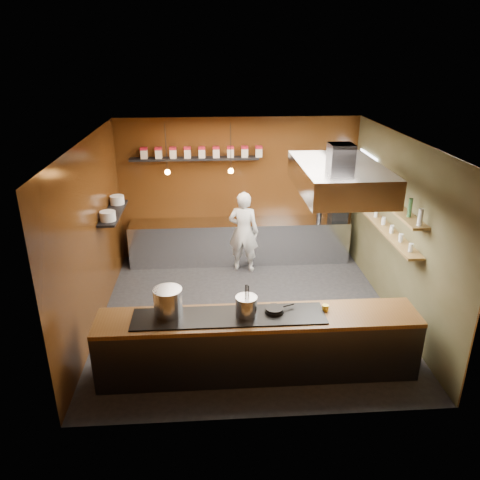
{
  "coord_description": "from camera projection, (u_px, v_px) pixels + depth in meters",
  "views": [
    {
      "loc": [
        -0.62,
        -7.02,
        4.29
      ],
      "look_at": [
        -0.11,
        0.4,
        1.21
      ],
      "focal_mm": 35.0,
      "sensor_mm": 36.0,
      "label": 1
    }
  ],
  "objects": [
    {
      "name": "pendant_right",
      "position": [
        231.0,
        168.0,
        8.88
      ],
      "size": [
        0.1,
        0.1,
        0.95
      ],
      "color": "black",
      "rests_on": "ceiling"
    },
    {
      "name": "frying_pan",
      "position": [
        275.0,
        310.0,
        6.37
      ],
      "size": [
        0.42,
        0.27,
        0.07
      ],
      "color": "black",
      "rests_on": "pass_counter"
    },
    {
      "name": "left_wall",
      "position": [
        92.0,
        237.0,
        7.42
      ],
      "size": [
        0.0,
        5.0,
        5.0
      ],
      "primitive_type": "plane",
      "rotation": [
        1.57,
        0.0,
        1.57
      ],
      "color": "#3E210B",
      "rests_on": "ground"
    },
    {
      "name": "utensil_crock",
      "position": [
        247.0,
        306.0,
        6.32
      ],
      "size": [
        0.16,
        0.16,
        0.2
      ],
      "primitive_type": "cylinder",
      "rotation": [
        0.0,
        0.0,
        0.01
      ],
      "color": "silver",
      "rests_on": "pass_counter"
    },
    {
      "name": "ceiling",
      "position": [
        249.0,
        140.0,
        7.0
      ],
      "size": [
        5.0,
        5.0,
        0.0
      ],
      "primitive_type": "plane",
      "rotation": [
        3.14,
        0.0,
        0.0
      ],
      "color": "silver",
      "rests_on": "back_wall"
    },
    {
      "name": "bottle_shelf_upper",
      "position": [
        386.0,
        199.0,
        7.84
      ],
      "size": [
        0.26,
        2.8,
        0.04
      ],
      "primitive_type": "cube",
      "color": "brown",
      "rests_on": "right_wall"
    },
    {
      "name": "stockpot_large",
      "position": [
        168.0,
        302.0,
        6.26
      ],
      "size": [
        0.41,
        0.41,
        0.38
      ],
      "primitive_type": "cylinder",
      "rotation": [
        0.0,
        0.0,
        0.05
      ],
      "color": "silver",
      "rests_on": "pass_counter"
    },
    {
      "name": "espresso_machine",
      "position": [
        338.0,
        211.0,
        9.91
      ],
      "size": [
        0.36,
        0.34,
        0.35
      ],
      "primitive_type": "cube",
      "rotation": [
        0.0,
        0.0,
        0.03
      ],
      "color": "black",
      "rests_on": "prep_counter"
    },
    {
      "name": "pendant_left",
      "position": [
        167.0,
        169.0,
        8.81
      ],
      "size": [
        0.1,
        0.1,
        0.95
      ],
      "color": "black",
      "rests_on": "ceiling"
    },
    {
      "name": "plate_shelf",
      "position": [
        113.0,
        213.0,
        8.33
      ],
      "size": [
        0.3,
        1.4,
        0.04
      ],
      "primitive_type": "cube",
      "color": "black",
      "rests_on": "left_wall"
    },
    {
      "name": "plate_stacks",
      "position": [
        113.0,
        208.0,
        8.29
      ],
      "size": [
        0.26,
        1.16,
        0.16
      ],
      "color": "silver",
      "rests_on": "plate_shelf"
    },
    {
      "name": "wine_glasses",
      "position": [
        384.0,
        221.0,
        7.99
      ],
      "size": [
        0.07,
        2.37,
        0.13
      ],
      "color": "silver",
      "rests_on": "bottle_shelf_lower"
    },
    {
      "name": "floor",
      "position": [
        248.0,
        313.0,
        8.15
      ],
      "size": [
        5.0,
        5.0,
        0.0
      ],
      "primitive_type": "plane",
      "color": "black",
      "rests_on": "ground"
    },
    {
      "name": "stockpot_small",
      "position": [
        246.0,
        306.0,
        6.25
      ],
      "size": [
        0.31,
        0.31,
        0.28
      ],
      "primitive_type": "cylinder",
      "rotation": [
        0.0,
        0.0,
        0.06
      ],
      "color": "silver",
      "rests_on": "pass_counter"
    },
    {
      "name": "chef",
      "position": [
        244.0,
        232.0,
        9.42
      ],
      "size": [
        0.7,
        0.55,
        1.68
      ],
      "primitive_type": "imported",
      "rotation": [
        0.0,
        0.0,
        2.87
      ],
      "color": "silver",
      "rests_on": "floor"
    },
    {
      "name": "prep_counter",
      "position": [
        240.0,
        241.0,
        9.98
      ],
      "size": [
        4.6,
        0.65,
        0.9
      ],
      "primitive_type": "cube",
      "color": "silver",
      "rests_on": "floor"
    },
    {
      "name": "back_wall",
      "position": [
        239.0,
        189.0,
        9.88
      ],
      "size": [
        5.0,
        0.0,
        5.0
      ],
      "primitive_type": "plane",
      "rotation": [
        1.57,
        0.0,
        0.0
      ],
      "color": "#3E210B",
      "rests_on": "ground"
    },
    {
      "name": "tin_shelf",
      "position": [
        195.0,
        159.0,
        9.43
      ],
      "size": [
        2.6,
        0.26,
        0.04
      ],
      "primitive_type": "cube",
      "color": "black",
      "rests_on": "back_wall"
    },
    {
      "name": "bottle_shelf_lower",
      "position": [
        383.0,
        226.0,
        8.02
      ],
      "size": [
        0.26,
        2.8,
        0.04
      ],
      "primitive_type": "cube",
      "color": "brown",
      "rests_on": "right_wall"
    },
    {
      "name": "storage_tins",
      "position": [
        202.0,
        152.0,
        9.39
      ],
      "size": [
        2.43,
        0.13,
        0.22
      ],
      "color": "beige",
      "rests_on": "tin_shelf"
    },
    {
      "name": "butter_jar",
      "position": [
        325.0,
        308.0,
        6.44
      ],
      "size": [
        0.11,
        0.11,
        0.08
      ],
      "primitive_type": "cylinder",
      "rotation": [
        0.0,
        0.0,
        0.23
      ],
      "color": "yellow",
      "rests_on": "pass_counter"
    },
    {
      "name": "extractor_hood",
      "position": [
        339.0,
        177.0,
        6.9
      ],
      "size": [
        1.2,
        2.0,
        0.72
      ],
      "color": "#38383D",
      "rests_on": "ceiling"
    },
    {
      "name": "bottles",
      "position": [
        387.0,
        191.0,
        7.78
      ],
      "size": [
        0.06,
        2.66,
        0.24
      ],
      "color": "silver",
      "rests_on": "bottle_shelf_upper"
    },
    {
      "name": "right_wall",
      "position": [
        399.0,
        229.0,
        7.73
      ],
      "size": [
        0.0,
        5.0,
        5.0
      ],
      "primitive_type": "plane",
      "rotation": [
        1.57,
        0.0,
        -1.57
      ],
      "color": "#424125",
      "rests_on": "ground"
    },
    {
      "name": "window_pane",
      "position": [
        366.0,
        179.0,
        9.14
      ],
      "size": [
        0.0,
        1.0,
        1.0
      ],
      "primitive_type": "plane",
      "rotation": [
        1.57,
        0.0,
        -1.57
      ],
      "color": "white",
      "rests_on": "right_wall"
    },
    {
      "name": "pass_counter",
      "position": [
        258.0,
        344.0,
        6.49
      ],
      "size": [
        4.4,
        0.72,
        0.94
      ],
      "color": "#38383D",
      "rests_on": "floor"
    }
  ]
}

